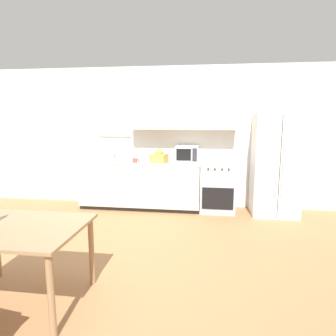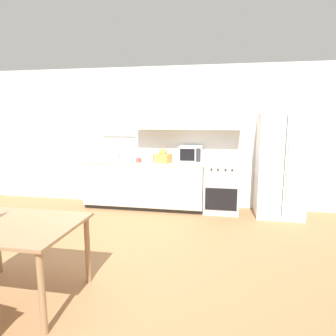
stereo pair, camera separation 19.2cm
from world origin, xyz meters
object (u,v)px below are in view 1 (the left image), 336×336
(refrigerator, at_px, (276,165))
(microwave, at_px, (187,154))
(oven_range, at_px, (217,188))
(coffee_mug, at_px, (135,160))
(dining_table, at_px, (17,236))

(refrigerator, relative_size, microwave, 4.28)
(oven_range, bearing_deg, refrigerator, -2.49)
(coffee_mug, xyz_separation_m, dining_table, (-0.37, -2.97, -0.30))
(oven_range, height_order, refrigerator, refrigerator)
(oven_range, height_order, dining_table, oven_range)
(microwave, xyz_separation_m, coffee_mug, (-0.94, -0.25, -0.11))
(coffee_mug, bearing_deg, dining_table, -97.16)
(oven_range, xyz_separation_m, dining_table, (-1.90, -3.13, 0.21))
(microwave, height_order, coffee_mug, microwave)
(oven_range, height_order, microwave, microwave)
(oven_range, distance_m, dining_table, 3.66)
(microwave, bearing_deg, coffee_mug, -165.02)
(microwave, distance_m, coffee_mug, 0.98)
(coffee_mug, distance_m, dining_table, 3.01)
(oven_range, distance_m, microwave, 0.85)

